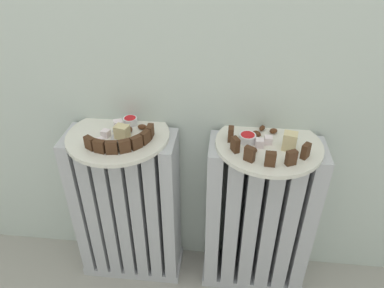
# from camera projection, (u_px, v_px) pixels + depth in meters

# --- Properties ---
(radiator_left) EXTENTS (0.35, 0.15, 0.57)m
(radiator_left) POSITION_uv_depth(u_px,v_px,m) (128.00, 209.00, 1.24)
(radiator_left) COLOR #B2B2B7
(radiator_left) RESTS_ON ground_plane
(radiator_right) EXTENTS (0.35, 0.15, 0.57)m
(radiator_right) POSITION_uv_depth(u_px,v_px,m) (258.00, 219.00, 1.20)
(radiator_right) COLOR #B2B2B7
(radiator_right) RESTS_ON ground_plane
(plate_left) EXTENTS (0.31, 0.31, 0.01)m
(plate_left) POSITION_uv_depth(u_px,v_px,m) (118.00, 136.00, 1.07)
(plate_left) COLOR silver
(plate_left) RESTS_ON radiator_left
(plate_right) EXTENTS (0.31, 0.31, 0.01)m
(plate_right) POSITION_uv_depth(u_px,v_px,m) (269.00, 144.00, 1.04)
(plate_right) COLOR silver
(plate_right) RESTS_ON radiator_right
(dark_cake_slice_left_0) EXTENTS (0.04, 0.03, 0.04)m
(dark_cake_slice_left_0) POSITION_uv_depth(u_px,v_px,m) (90.00, 143.00, 1.00)
(dark_cake_slice_left_0) COLOR #472B19
(dark_cake_slice_left_0) RESTS_ON plate_left
(dark_cake_slice_left_1) EXTENTS (0.03, 0.02, 0.04)m
(dark_cake_slice_left_1) POSITION_uv_depth(u_px,v_px,m) (100.00, 146.00, 0.98)
(dark_cake_slice_left_1) COLOR #472B19
(dark_cake_slice_left_1) RESTS_ON plate_left
(dark_cake_slice_left_2) EXTENTS (0.03, 0.02, 0.04)m
(dark_cake_slice_left_2) POSITION_uv_depth(u_px,v_px,m) (112.00, 148.00, 0.98)
(dark_cake_slice_left_2) COLOR #472B19
(dark_cake_slice_left_2) RESTS_ON plate_left
(dark_cake_slice_left_3) EXTENTS (0.04, 0.03, 0.04)m
(dark_cake_slice_left_3) POSITION_uv_depth(u_px,v_px,m) (125.00, 146.00, 0.98)
(dark_cake_slice_left_3) COLOR #472B19
(dark_cake_slice_left_3) RESTS_ON plate_left
(dark_cake_slice_left_4) EXTENTS (0.03, 0.03, 0.04)m
(dark_cake_slice_left_4) POSITION_uv_depth(u_px,v_px,m) (136.00, 143.00, 1.00)
(dark_cake_slice_left_4) COLOR #472B19
(dark_cake_slice_left_4) RESTS_ON plate_left
(dark_cake_slice_left_5) EXTENTS (0.03, 0.04, 0.04)m
(dark_cake_slice_left_5) POSITION_uv_depth(u_px,v_px,m) (145.00, 137.00, 1.02)
(dark_cake_slice_left_5) COLOR #472B19
(dark_cake_slice_left_5) RESTS_ON plate_left
(dark_cake_slice_left_6) EXTENTS (0.02, 0.03, 0.04)m
(dark_cake_slice_left_6) POSITION_uv_depth(u_px,v_px,m) (150.00, 131.00, 1.05)
(dark_cake_slice_left_6) COLOR #472B19
(dark_cake_slice_left_6) RESTS_ON plate_left
(marble_cake_slice_left_0) EXTENTS (0.05, 0.04, 0.04)m
(marble_cake_slice_left_0) POSITION_uv_depth(u_px,v_px,m) (122.00, 132.00, 1.04)
(marble_cake_slice_left_0) COLOR beige
(marble_cake_slice_left_0) RESTS_ON plate_left
(turkish_delight_left_0) EXTENTS (0.03, 0.03, 0.02)m
(turkish_delight_left_0) POSITION_uv_depth(u_px,v_px,m) (101.00, 141.00, 1.02)
(turkish_delight_left_0) COLOR white
(turkish_delight_left_0) RESTS_ON plate_left
(turkish_delight_left_1) EXTENTS (0.03, 0.03, 0.03)m
(turkish_delight_left_1) POSITION_uv_depth(u_px,v_px,m) (118.00, 124.00, 1.09)
(turkish_delight_left_1) COLOR white
(turkish_delight_left_1) RESTS_ON plate_left
(turkish_delight_left_2) EXTENTS (0.03, 0.03, 0.02)m
(turkish_delight_left_2) POSITION_uv_depth(u_px,v_px,m) (106.00, 133.00, 1.05)
(turkish_delight_left_2) COLOR white
(turkish_delight_left_2) RESTS_ON plate_left
(medjool_date_left_0) EXTENTS (0.02, 0.03, 0.02)m
(medjool_date_left_0) POSITION_uv_depth(u_px,v_px,m) (129.00, 130.00, 1.07)
(medjool_date_left_0) COLOR #4C2814
(medjool_date_left_0) RESTS_ON plate_left
(medjool_date_left_1) EXTENTS (0.03, 0.02, 0.01)m
(medjool_date_left_1) POSITION_uv_depth(u_px,v_px,m) (142.00, 127.00, 1.09)
(medjool_date_left_1) COLOR #4C2814
(medjool_date_left_1) RESTS_ON plate_left
(jam_bowl_left) EXTENTS (0.04, 0.04, 0.02)m
(jam_bowl_left) POSITION_uv_depth(u_px,v_px,m) (130.00, 121.00, 1.11)
(jam_bowl_left) COLOR white
(jam_bowl_left) RESTS_ON plate_left
(dark_cake_slice_right_0) EXTENTS (0.02, 0.03, 0.04)m
(dark_cake_slice_right_0) POSITION_uv_depth(u_px,v_px,m) (231.00, 134.00, 1.03)
(dark_cake_slice_right_0) COLOR #472B19
(dark_cake_slice_right_0) RESTS_ON plate_right
(dark_cake_slice_right_1) EXTENTS (0.03, 0.03, 0.04)m
(dark_cake_slice_right_1) POSITION_uv_depth(u_px,v_px,m) (235.00, 145.00, 0.99)
(dark_cake_slice_right_1) COLOR #472B19
(dark_cake_slice_right_1) RESTS_ON plate_right
(dark_cake_slice_right_2) EXTENTS (0.03, 0.03, 0.04)m
(dark_cake_slice_right_2) POSITION_uv_depth(u_px,v_px,m) (250.00, 154.00, 0.95)
(dark_cake_slice_right_2) COLOR #472B19
(dark_cake_slice_right_2) RESTS_ON plate_right
(dark_cake_slice_right_3) EXTENTS (0.03, 0.02, 0.04)m
(dark_cake_slice_right_3) POSITION_uv_depth(u_px,v_px,m) (270.00, 159.00, 0.93)
(dark_cake_slice_right_3) COLOR #472B19
(dark_cake_slice_right_3) RESTS_ON plate_right
(dark_cake_slice_right_4) EXTENTS (0.03, 0.03, 0.04)m
(dark_cake_slice_right_4) POSITION_uv_depth(u_px,v_px,m) (291.00, 158.00, 0.93)
(dark_cake_slice_right_4) COLOR #472B19
(dark_cake_slice_right_4) RESTS_ON plate_right
(dark_cake_slice_right_5) EXTENTS (0.03, 0.03, 0.04)m
(dark_cake_slice_right_5) POSITION_uv_depth(u_px,v_px,m) (306.00, 151.00, 0.96)
(dark_cake_slice_right_5) COLOR #472B19
(dark_cake_slice_right_5) RESTS_ON plate_right
(marble_cake_slice_right_0) EXTENTS (0.04, 0.04, 0.05)m
(marble_cake_slice_right_0) POSITION_uv_depth(u_px,v_px,m) (290.00, 141.00, 0.99)
(marble_cake_slice_right_0) COLOR beige
(marble_cake_slice_right_0) RESTS_ON plate_right
(turkish_delight_right_0) EXTENTS (0.02, 0.02, 0.02)m
(turkish_delight_right_0) POSITION_uv_depth(u_px,v_px,m) (259.00, 143.00, 1.01)
(turkish_delight_right_0) COLOR white
(turkish_delight_right_0) RESTS_ON plate_right
(turkish_delight_right_1) EXTENTS (0.02, 0.02, 0.02)m
(turkish_delight_right_1) POSITION_uv_depth(u_px,v_px,m) (268.00, 140.00, 1.02)
(turkish_delight_right_1) COLOR white
(turkish_delight_right_1) RESTS_ON plate_right
(medjool_date_right_0) EXTENTS (0.03, 0.02, 0.01)m
(medjool_date_right_0) POSITION_uv_depth(u_px,v_px,m) (253.00, 150.00, 0.99)
(medjool_date_right_0) COLOR #4C2814
(medjool_date_right_0) RESTS_ON plate_right
(medjool_date_right_1) EXTENTS (0.02, 0.03, 0.01)m
(medjool_date_right_1) POSITION_uv_depth(u_px,v_px,m) (262.00, 128.00, 1.08)
(medjool_date_right_1) COLOR #4C2814
(medjool_date_right_1) RESTS_ON plate_right
(medjool_date_right_2) EXTENTS (0.02, 0.02, 0.02)m
(medjool_date_right_2) POSITION_uv_depth(u_px,v_px,m) (273.00, 131.00, 1.07)
(medjool_date_right_2) COLOR #4C2814
(medjool_date_right_2) RESTS_ON plate_right
(medjool_date_right_3) EXTENTS (0.03, 0.03, 0.02)m
(medjool_date_right_3) POSITION_uv_depth(u_px,v_px,m) (257.00, 134.00, 1.06)
(medjool_date_right_3) COLOR #4C2814
(medjool_date_right_3) RESTS_ON plate_right
(jam_bowl_right) EXTENTS (0.05, 0.05, 0.02)m
(jam_bowl_right) POSITION_uv_depth(u_px,v_px,m) (247.00, 138.00, 1.03)
(jam_bowl_right) COLOR white
(jam_bowl_right) RESTS_ON plate_right
(fork) EXTENTS (0.02, 0.09, 0.00)m
(fork) POSITION_uv_depth(u_px,v_px,m) (114.00, 135.00, 1.06)
(fork) COLOR #B7B7BC
(fork) RESTS_ON plate_left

